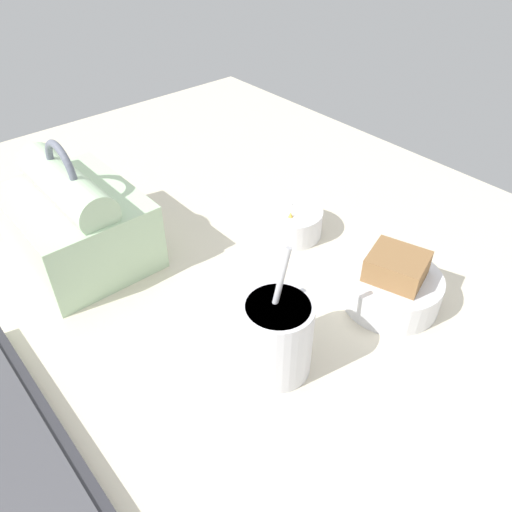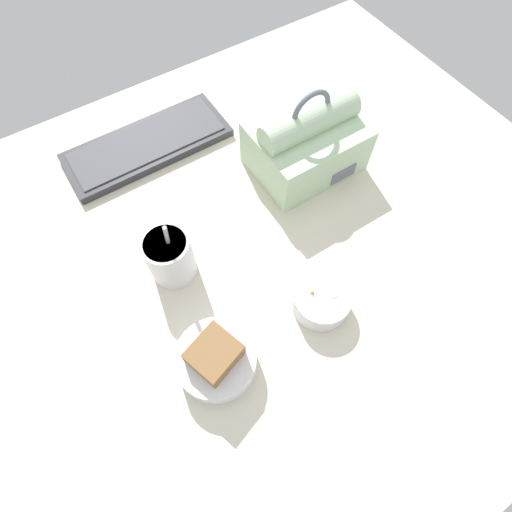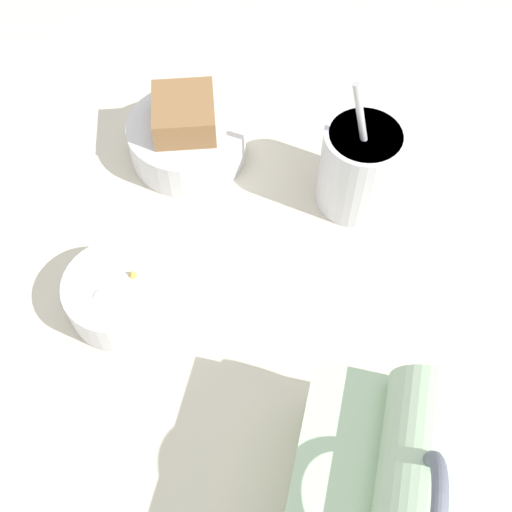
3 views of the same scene
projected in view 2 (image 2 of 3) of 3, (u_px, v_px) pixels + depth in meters
The scene contains 6 objects.
desk_surface at pixel (247, 256), 77.21cm from camera, with size 140.00×110.00×2.00cm.
keyboard at pixel (147, 144), 88.03cm from camera, with size 35.94×14.16×2.10cm.
lunch_bag at pixel (306, 143), 80.95cm from camera, with size 21.51×17.06×19.05cm.
soup_cup at pixel (170, 257), 70.04cm from camera, with size 8.27×8.27×16.83cm.
bento_bowl_sandwich at pixel (216, 359), 63.86cm from camera, with size 13.13×13.13×8.07cm.
bento_bowl_snacks at pixel (321, 300), 69.32cm from camera, with size 10.06×10.06×5.31cm.
Camera 2 is at (-18.15, -31.45, 69.16)cm, focal length 28.00 mm.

